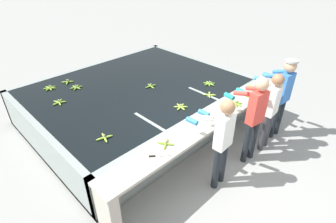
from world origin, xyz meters
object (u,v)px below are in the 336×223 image
(banana_bunch_floating_0, at_px, (76,87))
(banana_bunch_floating_5, at_px, (209,84))
(worker_3, at_px, (282,91))
(banana_bunch_floating_6, at_px, (209,95))
(banana_bunch_ledge_1, at_px, (236,104))
(banana_bunch_floating_2, at_px, (50,88))
(knife_0, at_px, (157,156))
(worker_1, at_px, (254,113))
(banana_bunch_ledge_2, at_px, (166,144))
(banana_bunch_floating_8, at_px, (151,86))
(banana_bunch_floating_4, at_px, (59,102))
(banana_bunch_floating_1, at_px, (104,138))
(banana_bunch_ledge_0, at_px, (264,89))
(banana_bunch_floating_7, at_px, (181,107))
(banana_bunch_floating_3, at_px, (67,82))
(worker_2, at_px, (270,106))
(worker_0, at_px, (222,137))

(banana_bunch_floating_0, distance_m, banana_bunch_floating_5, 2.99)
(worker_3, distance_m, banana_bunch_floating_6, 1.44)
(banana_bunch_floating_0, relative_size, banana_bunch_ledge_1, 1.00)
(banana_bunch_floating_2, xyz_separation_m, knife_0, (0.16, -3.31, -0.01))
(worker_1, bearing_deg, banana_bunch_floating_5, 65.66)
(banana_bunch_floating_5, bearing_deg, banana_bunch_ledge_2, -158.89)
(banana_bunch_floating_8, bearing_deg, banana_bunch_floating_5, -39.19)
(banana_bunch_floating_4, bearing_deg, banana_bunch_ledge_1, -45.75)
(banana_bunch_floating_1, relative_size, knife_0, 0.94)
(banana_bunch_floating_5, xyz_separation_m, banana_bunch_floating_8, (-1.03, 0.84, 0.00))
(banana_bunch_floating_4, relative_size, knife_0, 0.93)
(worker_3, distance_m, banana_bunch_ledge_2, 2.74)
(banana_bunch_floating_6, bearing_deg, banana_bunch_floating_0, 128.35)
(banana_bunch_floating_2, xyz_separation_m, banana_bunch_ledge_2, (0.45, -3.21, 0.00))
(banana_bunch_ledge_0, bearing_deg, banana_bunch_floating_4, 142.69)
(banana_bunch_floating_4, height_order, banana_bunch_floating_7, same)
(banana_bunch_floating_4, xyz_separation_m, banana_bunch_floating_6, (2.40, -1.93, 0.00))
(banana_bunch_floating_4, distance_m, banana_bunch_ledge_2, 2.52)
(banana_bunch_ledge_0, bearing_deg, banana_bunch_floating_3, 130.09)
(banana_bunch_floating_3, height_order, banana_bunch_ledge_2, banana_bunch_ledge_2)
(worker_2, bearing_deg, knife_0, 166.89)
(worker_1, height_order, worker_3, worker_3)
(banana_bunch_floating_5, bearing_deg, worker_3, -74.10)
(worker_0, bearing_deg, banana_bunch_floating_8, 76.16)
(knife_0, bearing_deg, banana_bunch_floating_5, 20.96)
(worker_1, xyz_separation_m, knife_0, (-1.85, 0.53, -0.18))
(banana_bunch_floating_8, bearing_deg, banana_bunch_floating_0, 137.38)
(banana_bunch_floating_8, xyz_separation_m, banana_bunch_ledge_2, (-1.20, -1.71, 0.00))
(worker_2, distance_m, knife_0, 2.45)
(worker_2, bearing_deg, worker_0, 177.64)
(banana_bunch_floating_7, bearing_deg, worker_3, -36.86)
(banana_bunch_floating_7, relative_size, banana_bunch_ledge_1, 1.00)
(banana_bunch_ledge_2, xyz_separation_m, knife_0, (-0.29, -0.10, -0.01))
(banana_bunch_floating_1, xyz_separation_m, banana_bunch_floating_5, (2.83, 0.05, -0.00))
(banana_bunch_ledge_0, relative_size, banana_bunch_ledge_1, 1.00)
(worker_0, relative_size, banana_bunch_floating_4, 6.00)
(banana_bunch_floating_0, bearing_deg, banana_bunch_floating_7, -65.15)
(banana_bunch_ledge_2, bearing_deg, banana_bunch_floating_2, 97.98)
(banana_bunch_floating_0, xyz_separation_m, banana_bunch_floating_2, (-0.43, 0.39, -0.00))
(banana_bunch_floating_8, bearing_deg, banana_bunch_ledge_0, -48.73)
(banana_bunch_floating_5, distance_m, banana_bunch_ledge_1, 1.01)
(banana_bunch_ledge_1, bearing_deg, knife_0, -179.25)
(banana_bunch_floating_0, bearing_deg, banana_bunch_floating_4, -147.26)
(worker_2, xyz_separation_m, banana_bunch_floating_8, (-0.90, 2.36, -0.10))
(banana_bunch_floating_0, bearing_deg, worker_2, -58.69)
(banana_bunch_floating_8, distance_m, knife_0, 2.34)
(banana_bunch_floating_7, distance_m, banana_bunch_floating_8, 1.11)
(worker_3, xyz_separation_m, banana_bunch_floating_7, (-1.65, 1.24, -0.19))
(worker_3, bearing_deg, banana_bunch_floating_2, 129.01)
(worker_1, distance_m, banana_bunch_floating_6, 1.19)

